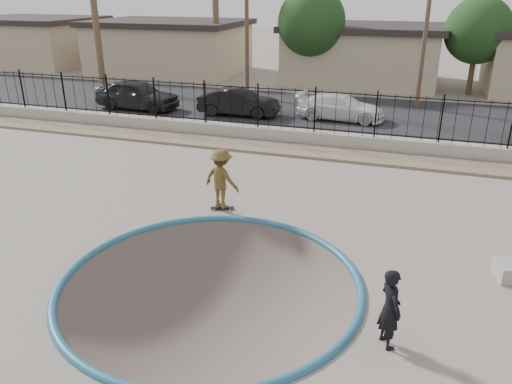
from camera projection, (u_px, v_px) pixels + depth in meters
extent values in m
cube|color=gray|center=(320.00, 158.00, 23.29)|extent=(120.00, 120.00, 2.20)
torus|color=#245C75|center=(211.00, 283.00, 11.45)|extent=(7.04, 7.04, 0.20)
cube|color=#887459|center=(308.00, 151.00, 20.39)|extent=(42.00, 1.60, 0.11)
cube|color=#9F968C|center=(314.00, 138.00, 21.26)|extent=(42.00, 0.45, 0.60)
cube|color=black|center=(314.00, 129.00, 21.10)|extent=(40.00, 0.04, 0.03)
cube|color=black|center=(316.00, 92.00, 20.50)|extent=(40.00, 0.04, 0.04)
cube|color=black|center=(339.00, 111.00, 27.26)|extent=(90.00, 8.00, 0.04)
cube|color=tan|center=(34.00, 43.00, 42.97)|extent=(10.00, 8.00, 3.50)
cube|color=#282320|center=(31.00, 19.00, 42.23)|extent=(10.60, 8.60, 0.40)
cube|color=tan|center=(170.00, 49.00, 39.24)|extent=(11.00, 8.00, 3.50)
cube|color=#282320|center=(168.00, 23.00, 38.50)|extent=(11.60, 8.60, 0.40)
cube|color=tan|center=(363.00, 56.00, 34.94)|extent=(10.00, 8.00, 3.50)
cube|color=#282320|center=(365.00, 27.00, 34.20)|extent=(10.60, 8.60, 0.40)
cylinder|color=brown|center=(93.00, 0.00, 32.67)|extent=(0.44, 0.44, 11.00)
cylinder|color=brown|center=(216.00, 14.00, 34.56)|extent=(0.44, 0.44, 9.00)
cylinder|color=#473323|center=(247.00, 20.00, 29.02)|extent=(0.24, 0.24, 9.00)
cylinder|color=#473323|center=(427.00, 18.00, 26.06)|extent=(0.24, 0.24, 9.50)
cylinder|color=#473323|center=(310.00, 65.00, 32.82)|extent=(0.34, 0.34, 3.00)
sphere|color=#143311|center=(312.00, 22.00, 31.79)|extent=(4.32, 4.32, 4.32)
cylinder|color=#473323|center=(471.00, 72.00, 30.88)|extent=(0.34, 0.34, 2.75)
sphere|color=#143311|center=(478.00, 30.00, 29.93)|extent=(3.96, 3.96, 3.96)
imported|color=brown|center=(221.00, 182.00, 14.89)|extent=(1.31, 0.96, 1.82)
cube|color=black|center=(222.00, 208.00, 15.21)|extent=(0.73, 0.41, 0.02)
cylinder|color=silver|center=(214.00, 210.00, 15.16)|extent=(0.05, 0.04, 0.05)
cylinder|color=silver|center=(214.00, 208.00, 15.28)|extent=(0.05, 0.04, 0.05)
cylinder|color=silver|center=(230.00, 209.00, 15.17)|extent=(0.05, 0.04, 0.05)
cylinder|color=silver|center=(230.00, 208.00, 15.30)|extent=(0.05, 0.04, 0.05)
imported|color=black|center=(390.00, 308.00, 9.20)|extent=(0.65, 0.71, 1.62)
imported|color=black|center=(137.00, 95.00, 27.26)|extent=(4.71, 2.08, 1.58)
imported|color=black|center=(239.00, 102.00, 25.91)|extent=(4.26, 1.67, 1.38)
imported|color=white|center=(341.00, 107.00, 25.14)|extent=(4.50, 2.03, 1.28)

